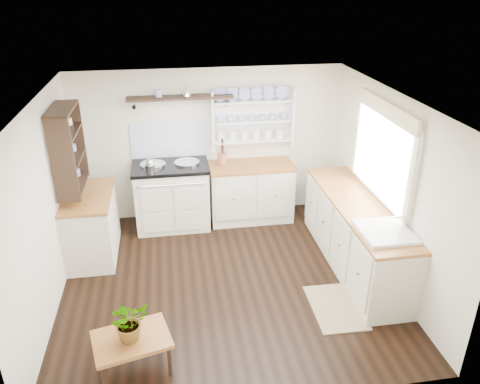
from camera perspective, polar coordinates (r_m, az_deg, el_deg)
name	(u,v)px	position (r m, az deg, el deg)	size (l,w,h in m)	color
floor	(226,280)	(6.01, -1.67, -10.69)	(4.00, 3.80, 0.01)	black
wall_back	(209,144)	(7.16, -3.81, 5.81)	(4.00, 0.02, 2.30)	silver
wall_right	(388,187)	(5.98, 17.55, 0.58)	(0.02, 3.80, 2.30)	silver
wall_left	(44,211)	(5.56, -22.73, -2.16)	(0.02, 3.80, 2.30)	silver
ceiling	(224,100)	(5.02, -2.00, 11.10)	(4.00, 3.80, 0.01)	white
window	(383,151)	(5.93, 17.01, 4.80)	(0.08, 1.55, 1.22)	white
aga_cooker	(172,195)	(7.08, -8.28, -0.32)	(1.11, 0.77, 1.02)	silver
back_cabinets	(251,191)	(7.22, 1.32, 0.13)	(1.27, 0.63, 0.90)	beige
right_cabinets	(355,234)	(6.24, 13.86, -4.98)	(0.62, 2.43, 0.90)	beige
belfast_sink	(384,241)	(5.49, 17.13, -5.74)	(0.55, 0.60, 0.45)	white
left_cabinets	(92,224)	(6.59, -17.65, -3.78)	(0.62, 1.13, 0.90)	beige
plate_rack	(252,117)	(7.09, 1.42, 9.10)	(1.20, 0.22, 0.90)	white
high_shelf	(180,98)	(6.80, -7.31, 11.30)	(1.50, 0.29, 0.16)	black
left_shelving	(68,148)	(6.18, -20.24, 5.02)	(0.28, 0.80, 1.05)	black
kettle	(150,166)	(6.76, -10.90, 3.14)	(0.17, 0.17, 0.21)	silver
utensil_crock	(222,159)	(7.03, -2.20, 4.09)	(0.14, 0.14, 0.16)	brown
center_table	(132,342)	(4.78, -13.06, -17.35)	(0.81, 0.66, 0.39)	brown
potted_plant	(129,321)	(4.62, -13.36, -15.08)	(0.36, 0.31, 0.40)	#3F7233
floor_rug	(335,307)	(5.68, 11.56, -13.61)	(0.55, 0.85, 0.02)	olive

